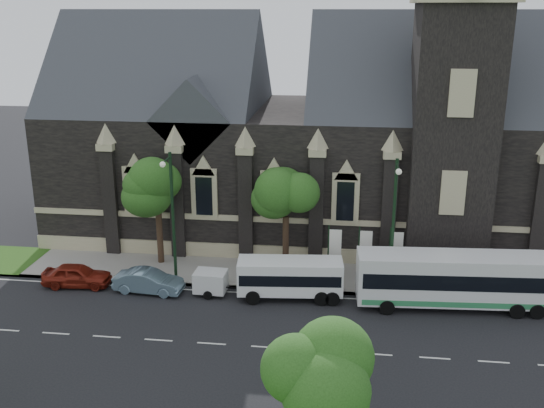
% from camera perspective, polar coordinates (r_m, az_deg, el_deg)
% --- Properties ---
extents(ground, '(160.00, 160.00, 0.00)m').
position_cam_1_polar(ground, '(35.07, -5.58, -12.64)').
color(ground, black).
rests_on(ground, ground).
extents(sidewalk, '(80.00, 5.00, 0.15)m').
position_cam_1_polar(sidewalk, '(43.34, -2.86, -6.30)').
color(sidewalk, gray).
rests_on(sidewalk, ground).
extents(museum, '(40.00, 17.70, 29.90)m').
position_cam_1_polar(museum, '(49.23, 4.78, 6.48)').
color(museum, black).
rests_on(museum, ground).
extents(tree_park_east, '(3.40, 3.40, 6.28)m').
position_cam_1_polar(tree_park_east, '(24.02, 4.08, -15.22)').
color(tree_park_east, black).
rests_on(tree_park_east, ground).
extents(tree_walk_right, '(4.08, 4.08, 7.80)m').
position_cam_1_polar(tree_walk_right, '(42.08, 1.62, 1.31)').
color(tree_walk_right, black).
rests_on(tree_walk_right, ground).
extents(tree_walk_left, '(3.91, 3.91, 7.64)m').
position_cam_1_polar(tree_walk_left, '(43.84, -10.19, 1.59)').
color(tree_walk_left, black).
rests_on(tree_walk_left, ground).
extents(street_lamp_near, '(0.36, 1.88, 9.00)m').
position_cam_1_polar(street_lamp_near, '(38.78, 11.12, -1.55)').
color(street_lamp_near, black).
rests_on(street_lamp_near, ground).
extents(street_lamp_mid, '(0.36, 1.88, 9.00)m').
position_cam_1_polar(street_lamp_mid, '(40.21, -9.18, -0.75)').
color(street_lamp_mid, black).
rests_on(street_lamp_mid, ground).
extents(banner_flag_left, '(0.90, 0.10, 4.00)m').
position_cam_1_polar(banner_flag_left, '(41.41, 5.59, -4.07)').
color(banner_flag_left, black).
rests_on(banner_flag_left, ground).
extents(banner_flag_center, '(0.90, 0.10, 4.00)m').
position_cam_1_polar(banner_flag_center, '(41.42, 8.37, -4.17)').
color(banner_flag_center, black).
rests_on(banner_flag_center, ground).
extents(banner_flag_right, '(0.90, 0.10, 4.00)m').
position_cam_1_polar(banner_flag_right, '(41.53, 11.13, -4.27)').
color(banner_flag_right, black).
rests_on(banner_flag_right, ground).
extents(tour_coach, '(11.88, 3.33, 3.43)m').
position_cam_1_polar(tour_coach, '(39.54, 16.42, -6.64)').
color(tour_coach, silver).
rests_on(tour_coach, ground).
extents(shuttle_bus, '(6.73, 2.87, 2.53)m').
position_cam_1_polar(shuttle_bus, '(39.32, 1.71, -6.65)').
color(shuttle_bus, white).
rests_on(shuttle_bus, ground).
extents(box_trailer, '(2.95, 1.73, 1.56)m').
position_cam_1_polar(box_trailer, '(40.19, -5.66, -7.09)').
color(box_trailer, silver).
rests_on(box_trailer, ground).
extents(sedan, '(4.60, 1.91, 1.48)m').
position_cam_1_polar(sedan, '(41.13, -11.27, -6.99)').
color(sedan, slate).
rests_on(sedan, ground).
extents(car_far_red, '(4.57, 2.11, 1.52)m').
position_cam_1_polar(car_far_red, '(43.15, -17.48, -6.26)').
color(car_far_red, maroon).
rests_on(car_far_red, ground).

